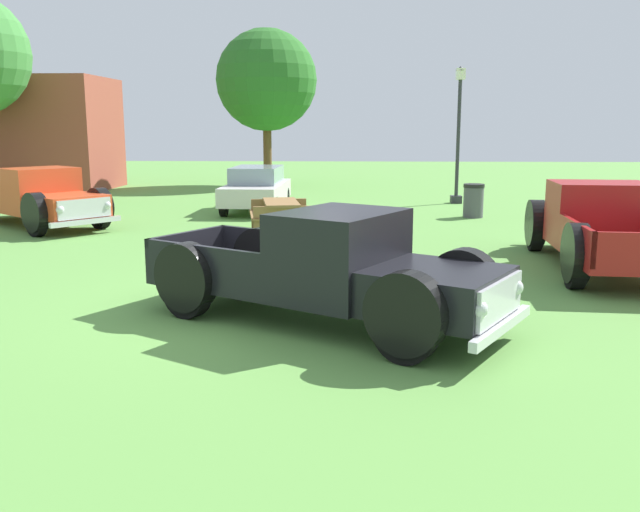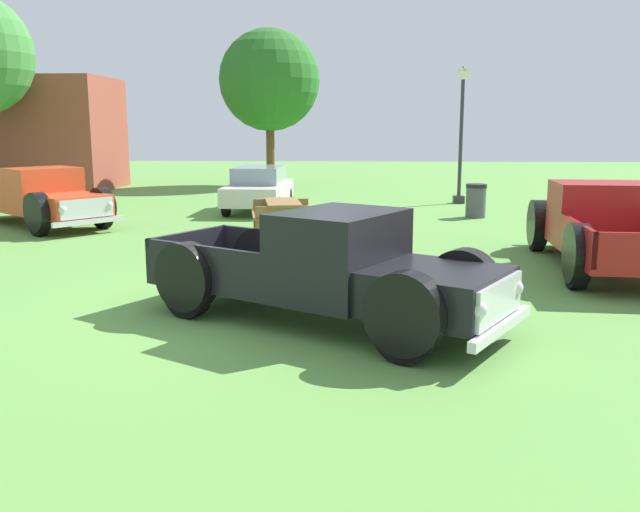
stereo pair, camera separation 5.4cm
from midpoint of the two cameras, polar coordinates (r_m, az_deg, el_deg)
The scene contains 10 objects.
ground_plane at distance 9.95m, azimuth -4.84°, elevation -4.38°, with size 80.00×80.00×0.00m, color #5B9342.
pickup_truck_foreground at distance 8.91m, azimuth 2.09°, elevation -1.36°, with size 5.15×4.05×1.52m.
pickup_truck_behind_left at distance 19.06m, azimuth -21.78°, elevation 4.42°, with size 4.94×4.51×1.52m.
pickup_truck_behind_right at distance 13.87m, azimuth 22.23°, elevation 2.33°, with size 2.32×5.23×1.56m.
sedan_distant_a at distance 21.20m, azimuth -5.01°, elevation 5.67°, with size 1.77×4.06×1.34m.
lamp_post_near at distance 23.49m, azimuth 11.69°, elevation 9.99°, with size 0.36×0.36×4.47m.
picnic_table at distance 16.75m, azimuth -3.00°, elevation 3.60°, with size 1.76×2.02×0.78m.
trash_can at distance 20.05m, azimuth 12.87°, elevation 4.50°, with size 0.59×0.59×0.95m.
oak_tree_east at distance 30.04m, azimuth -4.16°, elevation 14.32°, with size 4.26×4.26×6.58m.
brick_pavilion at distance 30.65m, azimuth -22.84°, elevation 9.32°, with size 6.63×4.31×4.45m.
Camera 2 is at (1.32, -9.51, 2.61)m, focal length 38.59 mm.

